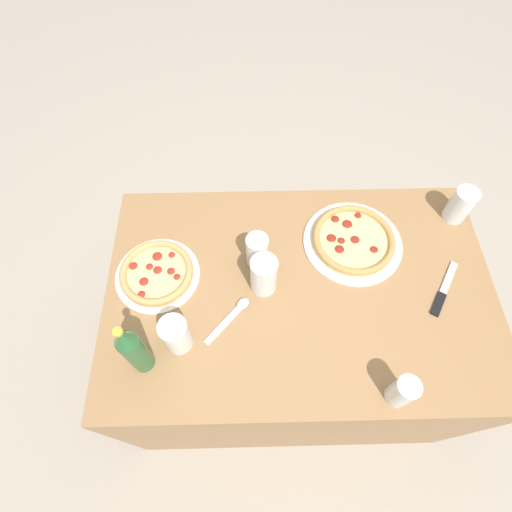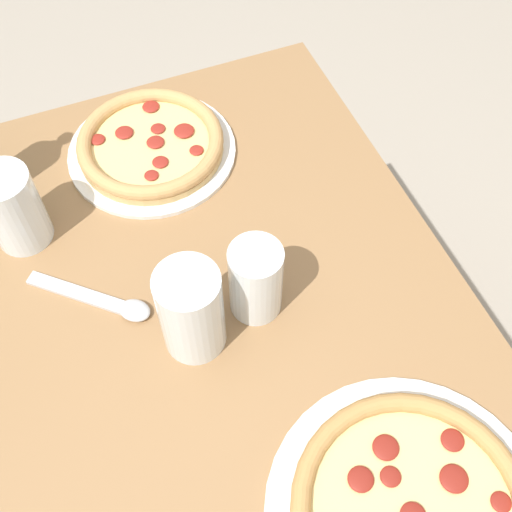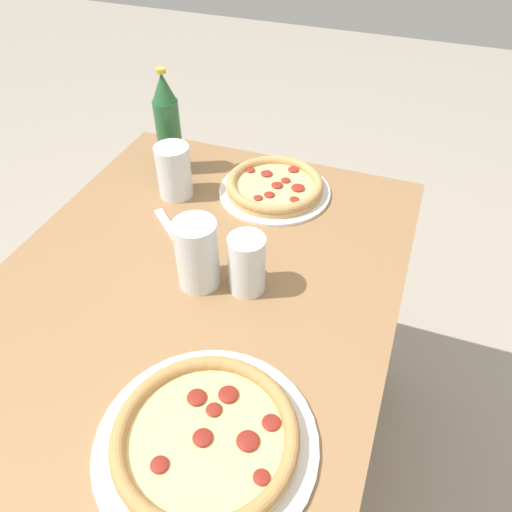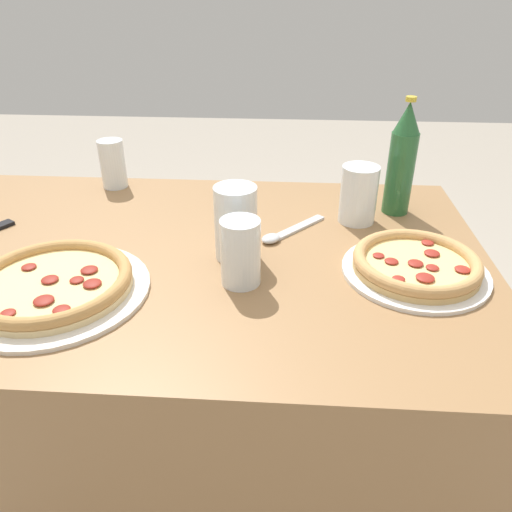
% 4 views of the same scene
% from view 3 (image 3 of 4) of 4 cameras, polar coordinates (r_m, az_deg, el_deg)
% --- Properties ---
extents(ground_plane, '(8.00, 8.00, 0.00)m').
position_cam_3_polar(ground_plane, '(1.58, -6.55, -25.53)').
color(ground_plane, '#A89E8E').
extents(table, '(1.23, 0.79, 0.76)m').
position_cam_3_polar(table, '(1.24, -7.96, -18.88)').
color(table, '#997047').
rests_on(table, ground_plane).
extents(pizza_pepperoni, '(0.33, 0.33, 0.04)m').
position_cam_3_polar(pizza_pepperoni, '(0.77, -5.73, -20.00)').
color(pizza_pepperoni, silver).
rests_on(pizza_pepperoni, table).
extents(pizza_margherita, '(0.27, 0.27, 0.04)m').
position_cam_3_polar(pizza_margherita, '(1.21, 2.15, 7.97)').
color(pizza_margherita, white).
rests_on(pizza_margherita, table).
extents(glass_water, '(0.08, 0.08, 0.15)m').
position_cam_3_polar(glass_water, '(0.95, -6.73, -0.00)').
color(glass_water, white).
rests_on(glass_water, table).
extents(glass_mango_juice, '(0.07, 0.07, 0.12)m').
position_cam_3_polar(glass_mango_juice, '(0.94, -1.04, -1.23)').
color(glass_mango_juice, white).
rests_on(glass_mango_juice, table).
extents(glass_lemonade, '(0.08, 0.08, 0.13)m').
position_cam_3_polar(glass_lemonade, '(1.20, -9.32, 9.23)').
color(glass_lemonade, white).
rests_on(glass_lemonade, table).
extents(beer_bottle, '(0.06, 0.06, 0.26)m').
position_cam_3_polar(beer_bottle, '(1.26, -10.05, 14.53)').
color(beer_bottle, '#286033').
rests_on(beer_bottle, table).
extents(spoon, '(0.14, 0.16, 0.02)m').
position_cam_3_polar(spoon, '(1.08, -8.92, 1.78)').
color(spoon, silver).
rests_on(spoon, table).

